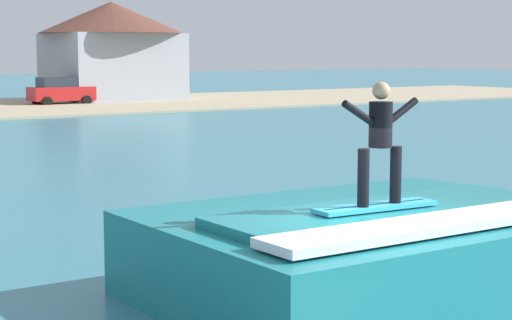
# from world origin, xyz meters

# --- Properties ---
(wave_crest) EXTENTS (6.20, 4.58, 1.38)m
(wave_crest) POSITION_xyz_m (0.85, 1.06, 0.65)
(wave_crest) COLOR #1A777F
(wave_crest) RESTS_ON ground_plane
(surfboard) EXTENTS (1.89, 0.54, 0.06)m
(surfboard) POSITION_xyz_m (0.53, 0.64, 1.41)
(surfboard) COLOR #33A5CC
(surfboard) RESTS_ON wave_crest
(surfer) EXTENTS (1.33, 0.32, 1.67)m
(surfer) POSITION_xyz_m (0.56, 0.59, 2.38)
(surfer) COLOR black
(surfer) RESTS_ON surfboard
(car_far_shore) EXTENTS (4.17, 2.14, 1.86)m
(car_far_shore) POSITION_xyz_m (14.79, 47.58, 0.95)
(car_far_shore) COLOR red
(car_far_shore) RESTS_ON ground_plane
(house_gabled_white) EXTENTS (10.39, 10.39, 7.06)m
(house_gabled_white) POSITION_xyz_m (19.98, 50.61, 3.97)
(house_gabled_white) COLOR #9EA3AD
(house_gabled_white) RESTS_ON ground_plane
(tree_tall_bare) EXTENTS (2.92, 2.92, 5.85)m
(tree_tall_bare) POSITION_xyz_m (21.80, 53.89, 4.29)
(tree_tall_bare) COLOR brown
(tree_tall_bare) RESTS_ON ground_plane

